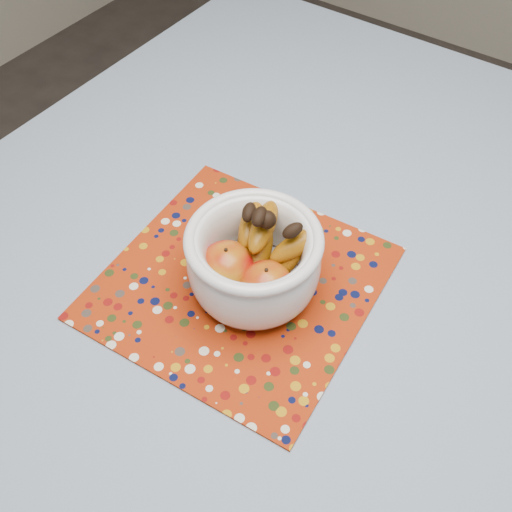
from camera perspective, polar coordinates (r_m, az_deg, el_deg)
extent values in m
plane|color=#2D2826|center=(1.56, 4.96, -19.13)|extent=(4.00, 4.00, 0.00)
cube|color=brown|center=(0.92, 7.99, -2.79)|extent=(1.20, 1.20, 0.04)
cylinder|color=brown|center=(1.69, -0.15, 9.60)|extent=(0.06, 0.06, 0.71)
cube|color=slate|center=(0.90, 8.16, -1.83)|extent=(1.32, 1.32, 0.01)
cube|color=#922407|center=(0.87, -1.55, -2.53)|extent=(0.39, 0.39, 0.00)
cylinder|color=silver|center=(0.86, -0.19, -2.79)|extent=(0.09, 0.09, 0.01)
cylinder|color=silver|center=(0.85, -0.19, -2.41)|extent=(0.14, 0.14, 0.01)
torus|color=silver|center=(0.78, -0.21, 1.61)|extent=(0.19, 0.19, 0.02)
ellipsoid|color=#850506|center=(0.82, -2.79, -1.02)|extent=(0.08, 0.08, 0.07)
ellipsoid|color=#850506|center=(0.80, 0.96, -2.84)|extent=(0.07, 0.07, 0.07)
sphere|color=black|center=(0.79, 1.04, 3.48)|extent=(0.03, 0.03, 0.03)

